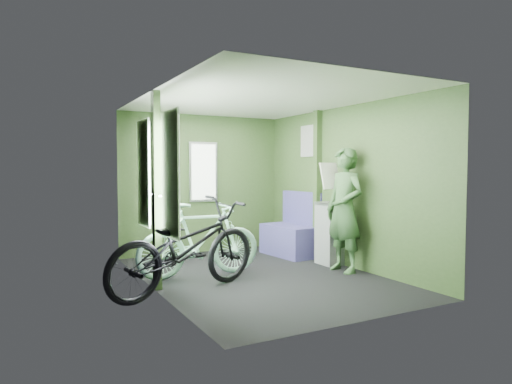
% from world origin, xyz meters
% --- Properties ---
extents(room, '(4.00, 4.02, 2.31)m').
position_xyz_m(room, '(-0.04, 0.04, 1.44)').
color(room, black).
rests_on(room, ground).
extents(bicycle_black, '(2.16, 1.39, 1.12)m').
position_xyz_m(bicycle_black, '(-1.12, -0.33, 0.00)').
color(bicycle_black, black).
rests_on(bicycle_black, ground).
extents(bicycle_mint, '(1.67, 0.67, 1.04)m').
position_xyz_m(bicycle_mint, '(-0.72, 0.29, 0.00)').
color(bicycle_mint, '#A2EACA').
rests_on(bicycle_mint, ground).
extents(passenger, '(0.45, 0.69, 1.69)m').
position_xyz_m(passenger, '(1.15, -0.31, 0.85)').
color(passenger, '#365A31').
rests_on(passenger, ground).
extents(waste_box, '(0.27, 0.38, 0.91)m').
position_xyz_m(waste_box, '(1.26, 0.17, 0.46)').
color(waste_box, gray).
rests_on(waste_box, ground).
extents(bench_seat, '(0.63, 1.02, 1.03)m').
position_xyz_m(bench_seat, '(1.15, 1.03, 0.30)').
color(bench_seat, navy).
rests_on(bench_seat, ground).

